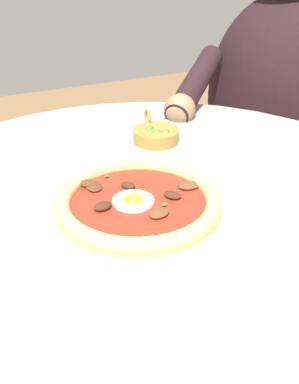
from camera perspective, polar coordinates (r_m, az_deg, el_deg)
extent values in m
cylinder|color=#999993|center=(0.67, 0.38, -2.61)|extent=(0.96, 0.96, 0.03)
cylinder|color=gray|center=(0.91, 0.30, -21.69)|extent=(0.08, 0.08, 0.69)
cylinder|color=white|center=(0.64, -1.48, -2.34)|extent=(0.30, 0.30, 0.01)
cylinder|color=#E0B26B|center=(0.64, -1.49, -1.73)|extent=(0.24, 0.24, 0.01)
torus|color=#E0B26B|center=(0.63, -1.50, -1.03)|extent=(0.24, 0.24, 0.02)
cylinder|color=red|center=(0.63, -1.50, -1.35)|extent=(0.23, 0.23, 0.00)
cylinder|color=white|center=(0.63, -2.14, -1.19)|extent=(0.06, 0.06, 0.00)
ellipsoid|color=yellow|center=(0.63, -2.15, -1.03)|extent=(0.03, 0.03, 0.02)
ellipsoid|color=#3D2314|center=(0.61, -6.16, -1.85)|extent=(0.03, 0.03, 0.01)
ellipsoid|color=brown|center=(0.67, 5.19, 0.87)|extent=(0.04, 0.03, 0.01)
ellipsoid|color=brown|center=(0.60, 1.28, -2.75)|extent=(0.04, 0.03, 0.01)
ellipsoid|color=#4C2D19|center=(0.67, -8.01, 1.09)|extent=(0.03, 0.03, 0.01)
ellipsoid|color=#3D2314|center=(0.67, -2.84, 0.91)|extent=(0.03, 0.03, 0.01)
ellipsoid|color=#4C2D19|center=(0.67, -7.36, 0.77)|extent=(0.03, 0.04, 0.01)
ellipsoid|color=#3D2314|center=(0.64, 3.04, -0.39)|extent=(0.03, 0.03, 0.01)
ellipsoid|color=#2D6B28|center=(0.70, -5.61, 2.09)|extent=(0.01, 0.01, 0.00)
ellipsoid|color=#2D6B28|center=(0.64, -0.47, -0.59)|extent=(0.01, 0.01, 0.00)
ellipsoid|color=#2D6B28|center=(0.62, 2.28, -1.59)|extent=(0.01, 0.01, 0.00)
cylinder|color=olive|center=(0.87, 0.87, 7.42)|extent=(0.09, 0.09, 0.03)
torus|color=olive|center=(0.91, -0.22, 9.83)|extent=(0.01, 0.03, 0.03)
ellipsoid|color=#516B2D|center=(0.87, 0.03, 8.17)|extent=(0.02, 0.02, 0.02)
ellipsoid|color=#516B2D|center=(0.85, 0.16, 7.70)|extent=(0.02, 0.02, 0.02)
ellipsoid|color=#516B2D|center=(0.85, 2.13, 7.68)|extent=(0.02, 0.02, 0.02)
ellipsoid|color=#516B2D|center=(0.87, -0.02, 8.08)|extent=(0.02, 0.02, 0.02)
ellipsoid|color=#516B2D|center=(0.85, 1.02, 7.71)|extent=(0.02, 0.02, 0.02)
cube|color=#282833|center=(1.46, 13.08, -6.43)|extent=(0.43, 0.44, 0.45)
ellipsoid|color=black|center=(1.24, 15.72, 11.86)|extent=(0.39, 0.42, 0.52)
cylinder|color=black|center=(1.07, 6.05, 13.98)|extent=(0.24, 0.21, 0.13)
sphere|color=#936B4C|center=(0.99, 4.02, 10.76)|extent=(0.07, 0.07, 0.07)
cube|color=#504A45|center=(1.39, 14.77, 2.05)|extent=(0.57, 0.57, 0.02)
cube|color=#504A45|center=(1.48, 18.10, 12.80)|extent=(0.23, 0.31, 0.43)
cylinder|color=#4C4742|center=(1.41, 4.22, -7.43)|extent=(0.02, 0.02, 0.44)
cylinder|color=#4C4742|center=(1.34, 18.86, -11.81)|extent=(0.02, 0.02, 0.44)
cylinder|color=#4C4742|center=(1.69, 9.62, -0.67)|extent=(0.02, 0.02, 0.44)
cylinder|color=#8E6B4C|center=(1.45, -13.84, -7.35)|extent=(0.02, 0.02, 0.43)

